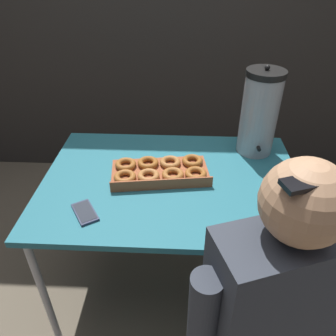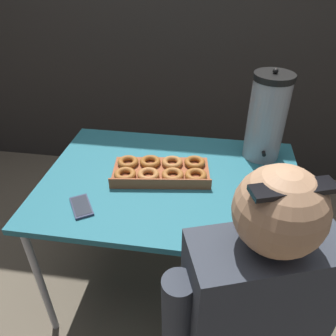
# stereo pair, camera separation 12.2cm
# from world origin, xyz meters

# --- Properties ---
(ground_plane) EXTENTS (12.00, 12.00, 0.00)m
(ground_plane) POSITION_xyz_m (0.00, 0.00, 0.00)
(ground_plane) COLOR brown
(folding_table) EXTENTS (1.15, 0.81, 0.72)m
(folding_table) POSITION_xyz_m (0.00, 0.00, 0.67)
(folding_table) COLOR #236675
(folding_table) RESTS_ON ground
(donut_box) EXTENTS (0.47, 0.29, 0.05)m
(donut_box) POSITION_xyz_m (-0.05, 0.03, 0.74)
(donut_box) COLOR brown
(donut_box) RESTS_ON folding_table
(coffee_urn) EXTENTS (0.18, 0.20, 0.44)m
(coffee_urn) POSITION_xyz_m (0.41, 0.27, 0.92)
(coffee_urn) COLOR #939399
(coffee_urn) RESTS_ON folding_table
(cell_phone) EXTENTS (0.13, 0.15, 0.01)m
(cell_phone) POSITION_xyz_m (-0.33, -0.24, 0.72)
(cell_phone) COLOR #2D334C
(cell_phone) RESTS_ON folding_table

